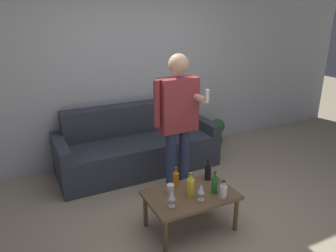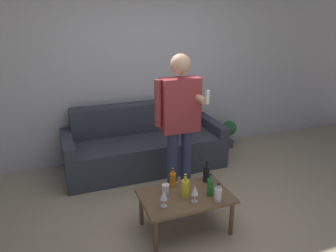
# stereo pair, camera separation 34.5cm
# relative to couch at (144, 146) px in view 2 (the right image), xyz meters

# --- Properties ---
(ground_plane) EXTENTS (16.00, 16.00, 0.00)m
(ground_plane) POSITION_rel_couch_xyz_m (0.18, -1.63, -0.31)
(ground_plane) COLOR tan
(wall_back) EXTENTS (8.00, 0.06, 2.70)m
(wall_back) POSITION_rel_couch_xyz_m (0.18, 0.45, 1.04)
(wall_back) COLOR silver
(wall_back) RESTS_ON ground_plane
(couch) EXTENTS (2.20, 0.84, 0.87)m
(couch) POSITION_rel_couch_xyz_m (0.00, 0.00, 0.00)
(couch) COLOR #383D47
(couch) RESTS_ON ground_plane
(coffee_table) EXTENTS (0.89, 0.57, 0.40)m
(coffee_table) POSITION_rel_couch_xyz_m (-0.02, -1.53, 0.04)
(coffee_table) COLOR brown
(coffee_table) RESTS_ON ground_plane
(bottle_orange) EXTENTS (0.07, 0.07, 0.19)m
(bottle_orange) POSITION_rel_couch_xyz_m (0.22, -1.74, 0.16)
(bottle_orange) COLOR silver
(bottle_orange) RESTS_ON coffee_table
(bottle_green) EXTENTS (0.08, 0.08, 0.25)m
(bottle_green) POSITION_rel_couch_xyz_m (-0.04, -1.56, 0.19)
(bottle_green) COLOR yellow
(bottle_green) RESTS_ON coffee_table
(bottle_dark) EXTENTS (0.07, 0.07, 0.24)m
(bottle_dark) POSITION_rel_couch_xyz_m (0.29, -1.36, 0.19)
(bottle_dark) COLOR black
(bottle_dark) RESTS_ON coffee_table
(bottle_yellow) EXTENTS (0.06, 0.06, 0.20)m
(bottle_yellow) POSITION_rel_couch_xyz_m (-0.08, -1.33, 0.17)
(bottle_yellow) COLOR orange
(bottle_yellow) RESTS_ON coffee_table
(bottle_red) EXTENTS (0.06, 0.06, 0.24)m
(bottle_red) POSITION_rel_couch_xyz_m (0.20, -1.62, 0.18)
(bottle_red) COLOR #23752D
(bottle_red) RESTS_ON coffee_table
(wine_glass_near) EXTENTS (0.07, 0.07, 0.17)m
(wine_glass_near) POSITION_rel_couch_xyz_m (0.01, -1.67, 0.21)
(wine_glass_near) COLOR silver
(wine_glass_near) RESTS_ON coffee_table
(wine_glass_far) EXTENTS (0.07, 0.07, 0.17)m
(wine_glass_far) POSITION_rel_couch_xyz_m (-0.29, -1.65, 0.21)
(wine_glass_far) COLOR silver
(wine_glass_far) RESTS_ON coffee_table
(cup_on_table) EXTENTS (0.08, 0.08, 0.10)m
(cup_on_table) POSITION_rel_couch_xyz_m (-0.20, -1.43, 0.14)
(cup_on_table) COLOR white
(cup_on_table) RESTS_ON coffee_table
(person_standing_front) EXTENTS (0.52, 0.44, 1.70)m
(person_standing_front) POSITION_rel_couch_xyz_m (0.18, -0.87, 0.68)
(person_standing_front) COLOR navy
(person_standing_front) RESTS_ON ground_plane
(potted_plant) EXTENTS (0.24, 0.24, 0.45)m
(potted_plant) POSITION_rel_couch_xyz_m (1.49, 0.19, -0.04)
(potted_plant) COLOR #4C4C51
(potted_plant) RESTS_ON ground_plane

